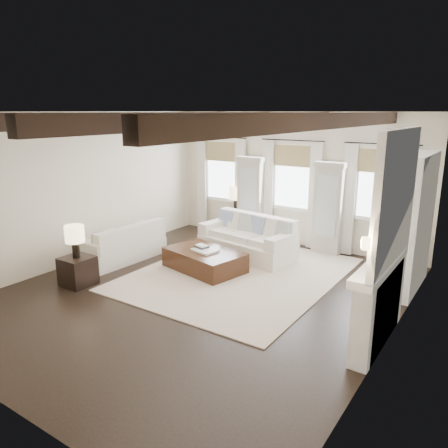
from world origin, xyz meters
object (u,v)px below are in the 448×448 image
Objects in this scene: sofa_back at (249,240)px; side_table_back at (236,223)px; sofa_left at (124,245)px; ottoman at (205,260)px; side_table_front at (78,271)px.

side_table_back is (-1.18, 1.35, -0.06)m from sofa_back.
side_table_back is (0.98, 3.12, -0.02)m from sofa_left.
sofa_back is at bearing -48.83° from side_table_back.
sofa_left is 1.93m from ottoman.
sofa_back is 3.55× the size of side_table_back.
sofa_back is 1.79m from side_table_back.
side_table_back is (-0.88, 2.63, 0.11)m from ottoman.
side_table_back reaches higher than side_table_front.
sofa_left is 1.53m from side_table_front.
sofa_back is at bearing 89.12° from ottoman.
sofa_back reaches higher than side_table_front.
side_table_back is (0.65, 4.61, 0.05)m from side_table_front.
sofa_left is 3.05× the size of side_table_back.
sofa_back is 1.16× the size of sofa_left.
ottoman is at bearing 14.58° from sofa_left.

